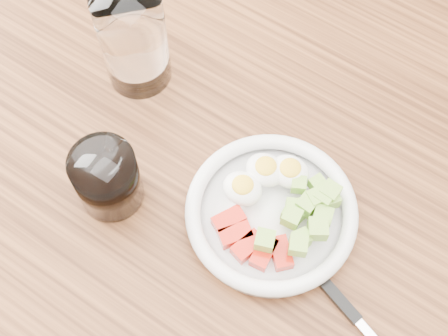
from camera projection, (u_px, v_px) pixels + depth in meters
The scene contains 6 objects.
ground at pixel (225, 321), 1.46m from camera, with size 4.00×4.00×0.00m, color brown.
dining_table at pixel (226, 218), 0.86m from camera, with size 1.50×0.90×0.77m.
bowl at pixel (273, 210), 0.73m from camera, with size 0.20×0.20×0.05m.
fork at pixel (345, 307), 0.70m from camera, with size 0.19×0.08×0.01m.
water_glass at pixel (133, 38), 0.77m from camera, with size 0.08×0.08×0.15m, color white.
coffee_glass at pixel (107, 179), 0.72m from camera, with size 0.08×0.08×0.09m.
Camera 1 is at (0.17, -0.26, 1.47)m, focal length 50.00 mm.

